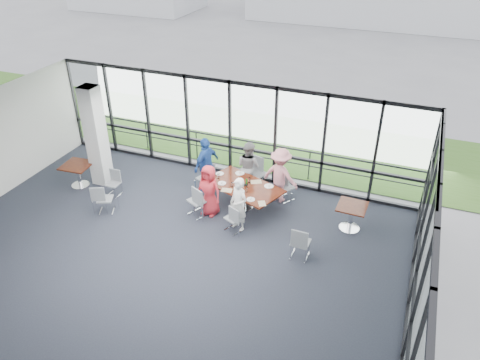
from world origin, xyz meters
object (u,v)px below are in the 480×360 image
at_px(chair_main_end, 205,178).
at_px(diner_near_right, 239,205).
at_px(structural_column, 96,136).
at_px(side_table_left, 77,168).
at_px(chair_spare_r, 301,242).
at_px(chair_main_nl, 198,201).
at_px(side_table_right, 352,210).
at_px(diner_end, 206,164).
at_px(diner_near_left, 209,190).
at_px(diner_far_left, 249,166).
at_px(chair_spare_lb, 113,184).
at_px(main_table, 244,189).
at_px(diner_far_right, 280,175).
at_px(chair_main_nr, 234,218).
at_px(chair_main_fr, 286,187).
at_px(chair_spare_la, 105,199).
at_px(chair_main_fl, 257,174).

bearing_deg(chair_main_end, diner_near_right, 69.10).
relative_size(structural_column, side_table_left, 3.49).
bearing_deg(side_table_left, chair_spare_r, -6.07).
relative_size(structural_column, chair_main_nl, 3.31).
distance_m(side_table_right, diner_end, 4.55).
relative_size(diner_near_left, chair_main_end, 1.84).
bearing_deg(diner_near_right, diner_far_left, 128.09).
bearing_deg(diner_end, side_table_left, -55.37).
xyz_separation_m(structural_column, chair_spare_r, (6.87, -1.27, -1.14)).
bearing_deg(chair_spare_lb, main_table, -168.34).
xyz_separation_m(chair_spare_lb, chair_spare_r, (6.07, -0.71, 0.06)).
relative_size(diner_far_right, chair_main_nl, 1.77).
relative_size(main_table, chair_spare_lb, 3.14).
height_order(diner_far_right, chair_main_nr, diner_far_right).
bearing_deg(chair_main_nr, chair_main_fr, 92.41).
xyz_separation_m(structural_column, main_table, (4.74, 0.29, -0.95)).
height_order(diner_far_left, chair_main_nl, diner_far_left).
xyz_separation_m(diner_near_left, chair_spare_la, (-2.82, -1.04, -0.34)).
bearing_deg(diner_near_right, structural_column, -163.57).
bearing_deg(chair_main_fr, main_table, 74.87).
relative_size(chair_main_nl, chair_main_end, 1.15).
bearing_deg(diner_end, structural_column, -60.11).
distance_m(main_table, diner_end, 1.55).
bearing_deg(diner_near_left, chair_main_fr, 47.64).
relative_size(diner_near_right, diner_far_right, 0.92).
height_order(main_table, diner_near_left, diner_near_left).
xyz_separation_m(diner_far_left, chair_main_end, (-1.25, -0.53, -0.40)).
bearing_deg(chair_main_nr, diner_near_right, 85.30).
bearing_deg(structural_column, side_table_left, -138.39).
bearing_deg(side_table_left, side_table_right, 5.96).
relative_size(side_table_left, diner_end, 0.52).
bearing_deg(side_table_left, chair_main_end, 18.03).
distance_m(side_table_right, chair_main_nr, 3.20).
relative_size(chair_main_nr, chair_spare_lb, 1.05).
bearing_deg(chair_main_fl, diner_near_left, 84.34).
xyz_separation_m(diner_far_right, chair_spare_r, (1.28, -2.33, -0.40)).
height_order(chair_main_end, chair_spare_la, chair_spare_la).
bearing_deg(diner_near_right, chair_main_fr, 92.73).
bearing_deg(side_table_right, structural_column, -177.11).
distance_m(chair_main_nl, chair_main_nr, 1.29).
xyz_separation_m(diner_near_left, chair_main_nl, (-0.27, -0.20, -0.29)).
bearing_deg(chair_main_end, chair_main_nl, 37.00).
distance_m(structural_column, main_table, 4.84).
relative_size(chair_main_nr, chair_main_fr, 0.97).
xyz_separation_m(side_table_right, diner_near_left, (-3.89, -0.75, 0.15)).
bearing_deg(side_table_left, main_table, 8.31).
bearing_deg(chair_spare_r, chair_spare_la, -177.32).
height_order(diner_far_left, chair_main_end, diner_far_left).
bearing_deg(chair_main_nl, chair_main_nr, 11.45).
bearing_deg(chair_spare_r, side_table_right, 61.46).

